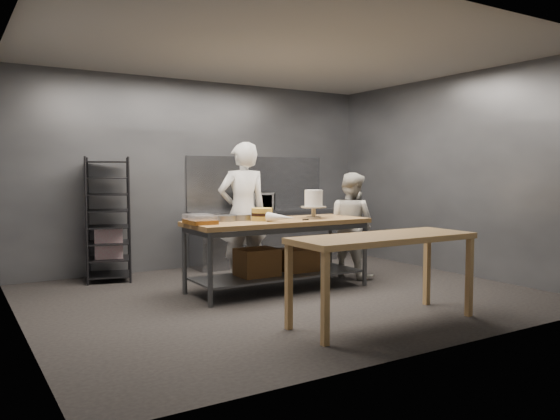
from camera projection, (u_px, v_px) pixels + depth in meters
name	position (u px, v px, depth m)	size (l,w,h in m)	color
ground	(285.00, 295.00, 6.85)	(6.00, 6.00, 0.00)	black
back_wall	(203.00, 174.00, 8.87)	(6.00, 0.04, 3.00)	#4C4F54
work_table	(277.00, 246.00, 7.10)	(2.40, 0.90, 0.92)	brown
near_counter	(383.00, 244.00, 5.54)	(2.00, 0.70, 0.90)	olive
back_counter	(266.00, 237.00, 9.19)	(2.60, 0.60, 0.90)	slate
splashback_panel	(257.00, 183.00, 9.38)	(2.60, 0.02, 0.90)	slate
speed_rack	(108.00, 220.00, 7.72)	(0.74, 0.78, 1.75)	black
chef_behind	(243.00, 212.00, 7.60)	(0.71, 0.47, 1.95)	white
chef_right	(351.00, 225.00, 7.97)	(0.74, 0.58, 1.53)	silver
microwave	(256.00, 202.00, 9.04)	(0.54, 0.37, 0.30)	black
frosted_cake_stand	(314.00, 201.00, 7.33)	(0.34, 0.34, 0.38)	#A99F87
layer_cake	(262.00, 214.00, 6.96)	(0.27, 0.27, 0.16)	#E6B749
cake_pans	(224.00, 218.00, 6.89)	(0.75, 0.30, 0.07)	gray
piping_bag	(281.00, 217.00, 6.72)	(0.12, 0.12, 0.38)	white
offset_spatula	(311.00, 220.00, 7.05)	(0.36, 0.02, 0.02)	slate
pastry_clamshells	(200.00, 219.00, 6.53)	(0.32, 0.44, 0.11)	#A06A20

